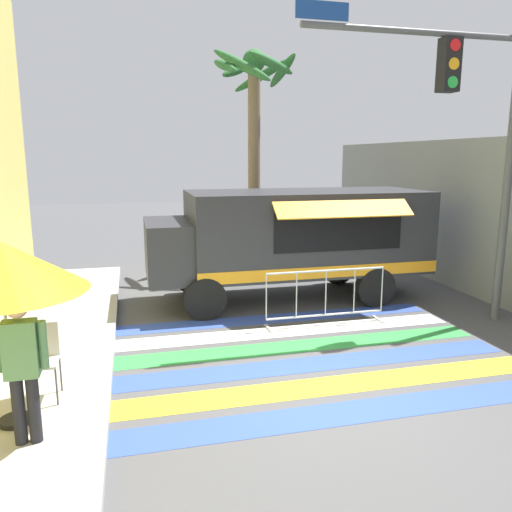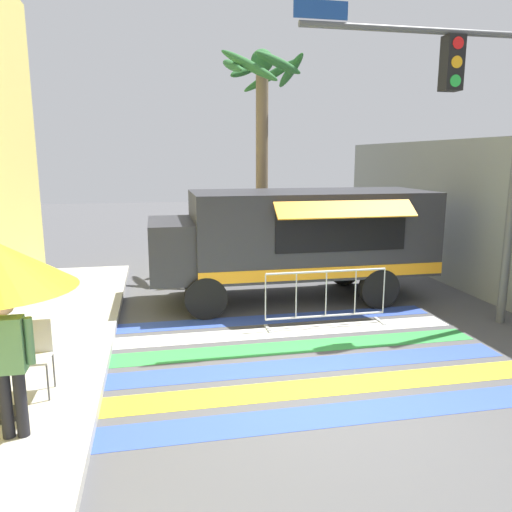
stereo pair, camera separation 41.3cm
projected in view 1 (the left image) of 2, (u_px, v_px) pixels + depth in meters
ground_plane at (331, 384)px, 7.06m from camera, size 60.00×60.00×0.00m
concrete_wall_right at (496, 221)px, 10.76m from camera, size 0.20×16.00×3.58m
crosswalk_painted at (305, 355)px, 8.09m from camera, size 6.40×4.36×0.01m
food_truck at (286, 235)px, 11.02m from camera, size 6.12×2.66×2.43m
traffic_signal_pole at (473, 116)px, 8.95m from camera, size 4.34×0.29×5.72m
patio_umbrella at (0, 267)px, 5.39m from camera, size 1.84×1.84×2.13m
folding_chair at (41, 354)px, 6.27m from camera, size 0.42×0.42×0.95m
vendor_person at (22, 363)px, 5.18m from camera, size 0.53×0.21×1.60m
barricade_front at (326, 297)px, 9.45m from camera, size 2.36×0.44×1.08m
palm_tree at (254, 115)px, 13.40m from camera, size 2.45×2.56×5.95m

